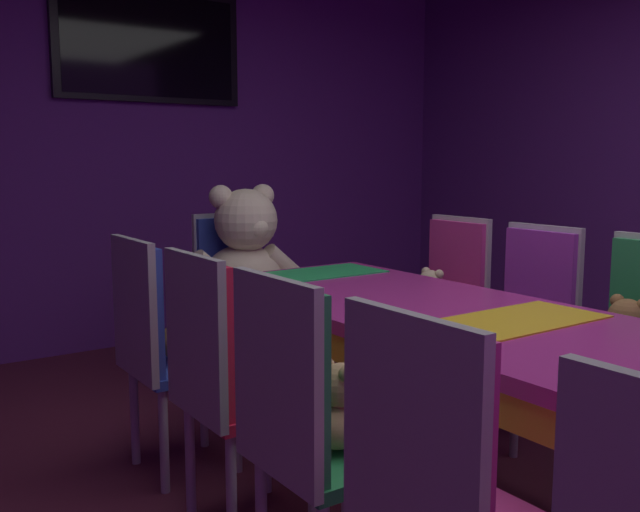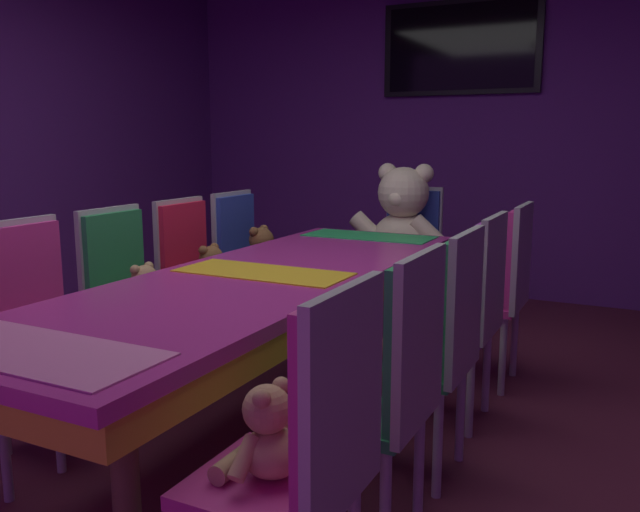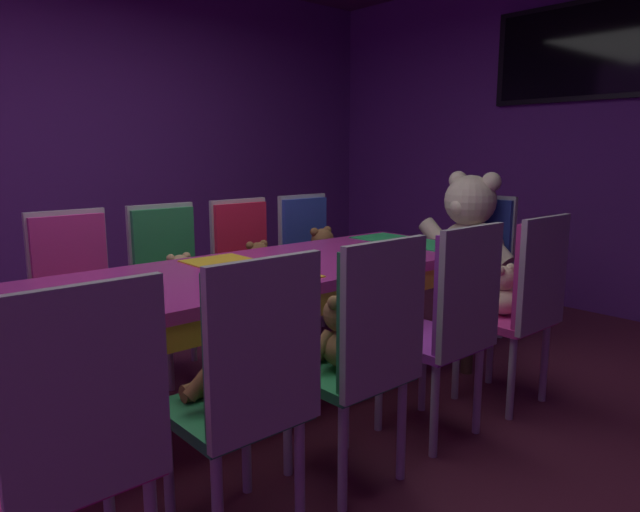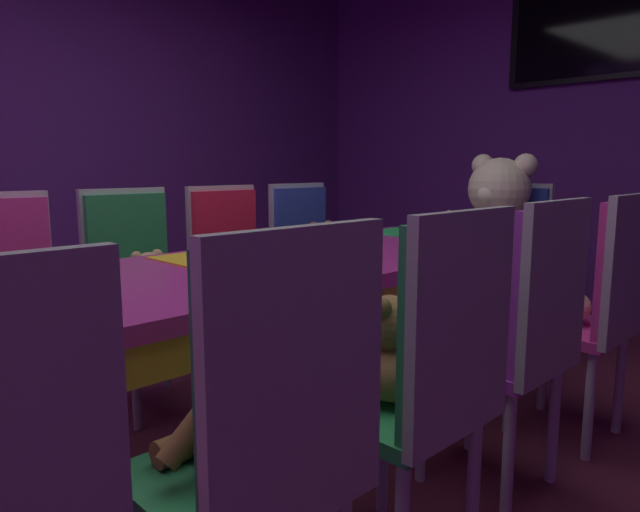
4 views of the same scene
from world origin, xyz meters
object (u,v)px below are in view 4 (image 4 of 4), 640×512
Objects in this scene: chair_left_1 at (7,292)px; teddy_left_3 at (249,268)px; chair_left_2 at (135,274)px; teddy_right_1 at (228,412)px; chair_right_2 at (433,364)px; teddy_right_4 at (565,296)px; chair_right_1 at (272,428)px; wall_tv at (601,24)px; chair_right_4 at (603,295)px; throne_chair at (510,250)px; chair_right_3 at (528,321)px; teddy_left_2 at (150,285)px; king_teddy_bear at (497,225)px; chair_left_4 at (306,251)px; banquet_table at (241,289)px; teddy_right_2 at (387,355)px; chair_left_3 at (231,261)px; teddy_left_4 at (324,253)px.

chair_left_1 is 1.08m from teddy_left_3.
teddy_right_1 is at bearing -20.23° from chair_left_2.
chair_left_1 reaches higher than teddy_right_1.
teddy_right_4 is at bearing -83.21° from chair_right_2.
chair_right_1 is 4.01m from wall_tv.
chair_right_4 is 3.52× the size of teddy_right_4.
chair_right_4 is 1.21m from throne_chair.
chair_left_2 is at bearing 17.57° from chair_right_3.
teddy_right_1 is at bearing -79.56° from wall_tv.
teddy_left_2 is 0.38× the size of king_teddy_bear.
chair_right_3 is (-0.02, 0.55, 0.00)m from chair_right_2.
chair_left_1 reaches higher than teddy_left_3.
chair_left_4 is 1.00× the size of chair_right_1.
chair_left_4 is at bearing -34.03° from chair_right_2.
chair_left_1 is at bearing -105.22° from teddy_left_2.
chair_right_1 and chair_right_2 have the same top height.
teddy_right_4 is (0.69, 1.09, -0.08)m from banquet_table.
throne_chair is at bearing 47.10° from chair_left_4.
wall_tv is (0.82, 3.63, 1.45)m from chair_left_1.
chair_right_4 is (0.15, 1.11, 0.01)m from teddy_right_2.
king_teddy_bear is (0.68, 1.78, 0.18)m from teddy_left_2.
king_teddy_bear is at bearing 40.87° from chair_left_4.
chair_left_3 is 3.06m from wall_tv.
banquet_table is at bearing -52.87° from chair_left_4.
chair_left_3 is at bearing 88.87° from chair_left_2.
king_teddy_bear is at bearing -0.00° from throne_chair.
teddy_left_4 is (0.15, 1.61, -0.00)m from chair_left_1.
throne_chair is (-0.81, 1.44, 0.00)m from chair_right_3.
teddy_left_3 is 0.30× the size of chair_right_3.
chair_right_4 is at bearing -97.88° from teddy_right_2.
teddy_left_3 is at bearing 88.73° from teddy_left_2.
chair_right_2 and chair_right_4 have the same top height.
teddy_left_4 is at bearing 82.19° from chair_left_2.
chair_left_3 is at bearing -29.64° from throne_chair.
chair_right_2 is 3.12× the size of teddy_right_2.
chair_left_3 reaches higher than teddy_right_4.
chair_right_3 is at bearing 32.52° from king_teddy_bear.
chair_right_2 is 0.76× the size of wall_tv.
teddy_left_4 is (0.15, 0.00, -0.00)m from chair_left_4.
chair_left_3 is at bearing 89.28° from chair_left_1.
chair_right_2 and throne_chair have the same top height.
chair_right_1 is 0.51m from chair_right_2.
teddy_right_1 is (1.35, -0.55, 0.01)m from teddy_left_2.
chair_left_4 is 2.20m from teddy_right_1.
chair_left_1 reaches higher than banquet_table.
teddy_left_2 is (0.14, -0.00, -0.03)m from chair_left_2.
chair_left_2 is 1.00× the size of throne_chair.
teddy_left_4 is 0.34× the size of chair_right_1.
banquet_table is at bearing 52.45° from chair_right_4.
chair_left_2 is 3.33× the size of teddy_left_3.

